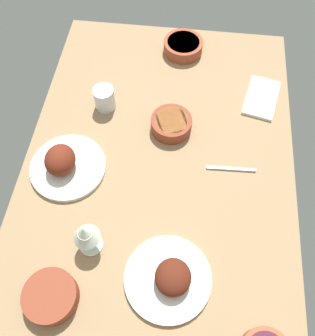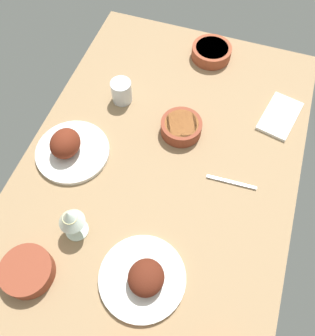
% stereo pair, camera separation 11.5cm
% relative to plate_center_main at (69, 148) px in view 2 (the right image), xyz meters
% --- Properties ---
extents(dining_table, '(1.40, 0.90, 0.04)m').
position_rel_plate_center_main_xyz_m(dining_table, '(-0.03, 0.30, -0.05)').
color(dining_table, '#937551').
rests_on(dining_table, ground).
extents(plate_center_main, '(0.25, 0.25, 0.10)m').
position_rel_plate_center_main_xyz_m(plate_center_main, '(0.00, 0.00, 0.00)').
color(plate_center_main, silver).
rests_on(plate_center_main, dining_table).
extents(plate_far_side, '(0.25, 0.25, 0.08)m').
position_rel_plate_center_main_xyz_m(plate_far_side, '(0.32, 0.38, -0.01)').
color(plate_far_side, silver).
rests_on(plate_far_side, dining_table).
extents(bowl_soup, '(0.14, 0.14, 0.05)m').
position_rel_plate_center_main_xyz_m(bowl_soup, '(-0.20, 0.33, -0.00)').
color(bowl_soup, brown).
rests_on(bowl_soup, dining_table).
extents(bowl_pasta, '(0.16, 0.16, 0.05)m').
position_rel_plate_center_main_xyz_m(bowl_pasta, '(-0.59, 0.34, -0.00)').
color(bowl_pasta, brown).
rests_on(bowl_pasta, dining_table).
extents(bowl_sauce, '(0.15, 0.15, 0.05)m').
position_rel_plate_center_main_xyz_m(bowl_sauce, '(0.40, 0.06, -0.00)').
color(bowl_sauce, brown).
rests_on(bowl_sauce, dining_table).
extents(wine_glass, '(0.08, 0.08, 0.14)m').
position_rel_plate_center_main_xyz_m(wine_glass, '(0.25, 0.14, 0.07)').
color(wine_glass, silver).
rests_on(wine_glass, dining_table).
extents(water_tumbler, '(0.07, 0.07, 0.09)m').
position_rel_plate_center_main_xyz_m(water_tumbler, '(-0.27, 0.08, 0.01)').
color(water_tumbler, silver).
rests_on(water_tumbler, dining_table).
extents(folded_napkin, '(0.21, 0.15, 0.01)m').
position_rel_plate_center_main_xyz_m(folded_napkin, '(-0.38, 0.65, -0.02)').
color(folded_napkin, white).
rests_on(folded_napkin, dining_table).
extents(fork_loose, '(0.02, 0.16, 0.01)m').
position_rel_plate_center_main_xyz_m(fork_loose, '(-0.06, 0.54, -0.03)').
color(fork_loose, silver).
rests_on(fork_loose, dining_table).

